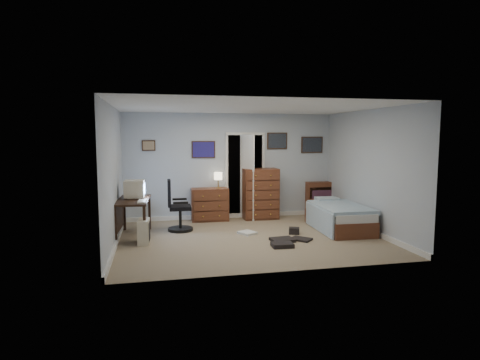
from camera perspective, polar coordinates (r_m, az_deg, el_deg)
name	(u,v)px	position (r m, az deg, el deg)	size (l,w,h in m)	color
floor	(250,238)	(7.85, 1.43, -8.29)	(5.00, 4.00, 0.02)	tan
computer_desk	(129,208)	(8.10, -15.54, -3.87)	(0.67, 1.32, 0.74)	black
crt_monitor	(134,189)	(8.19, -14.78, -1.24)	(0.40, 0.38, 0.36)	beige
keyboard	(142,201)	(7.71, -13.74, -2.95)	(0.15, 0.39, 0.02)	beige
pc_tower	(144,231)	(7.61, -13.52, -7.12)	(0.23, 0.43, 0.44)	beige
office_chair	(177,211)	(8.43, -8.91, -4.40)	(0.53, 0.53, 1.07)	black
media_stack	(132,206)	(9.69, -15.14, -3.52)	(0.14, 0.14, 0.71)	maroon
low_dresser	(210,204)	(9.38, -4.31, -3.49)	(0.85, 0.43, 0.76)	brown
table_lamp	(218,177)	(9.32, -3.13, 0.49)	(0.20, 0.20, 0.37)	gold
doorway	(242,175)	(9.94, 0.34, 0.71)	(0.96, 1.12, 2.05)	black
tall_dresser	(260,194)	(9.56, 2.92, -1.96)	(0.82, 0.48, 1.20)	brown
headboard_bookcase	(324,197)	(10.25, 11.91, -2.43)	(0.92, 0.24, 0.83)	brown
bed	(338,217)	(8.73, 13.78, -5.07)	(1.02, 1.81, 0.58)	brown
wall_posters	(254,145)	(9.66, 2.00, 4.97)	(4.38, 0.04, 0.60)	#331E11
floor_clutter	(281,238)	(7.71, 5.89, -8.26)	(1.31, 1.42, 0.13)	black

